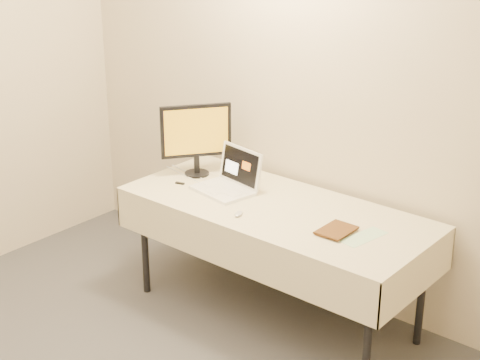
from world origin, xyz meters
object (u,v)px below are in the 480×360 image
Objects in this scene: laptop at (230,180)px; table at (276,216)px; book at (325,210)px; monitor at (196,134)px.

table is at bearing 6.67° from laptop.
table is at bearing 168.89° from book.
book is (1.09, -0.16, -0.17)m from monitor.
book reaches higher than table.
table is 8.64× the size of book.
laptop is at bearing 172.67° from book.
table is 0.39m from laptop.
table is 0.78m from monitor.
laptop is (-0.37, 0.02, 0.12)m from table.
laptop is 1.88× the size of book.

